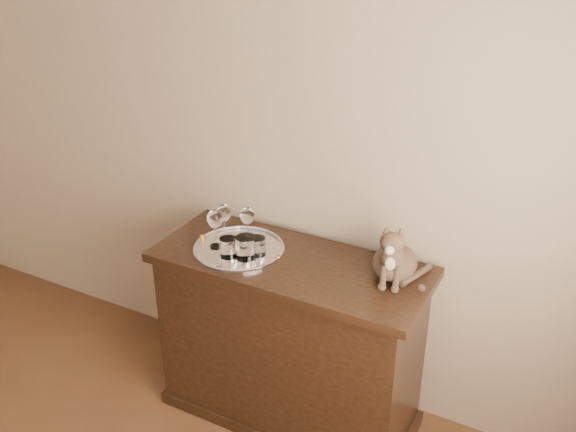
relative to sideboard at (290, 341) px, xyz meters
name	(u,v)px	position (x,y,z in m)	size (l,w,h in m)	color
wall_back	(208,108)	(-0.60, 0.31, 0.93)	(4.00, 0.10, 2.70)	tan
sideboard	(290,341)	(0.00, 0.00, 0.00)	(1.20, 0.50, 0.85)	black
tray	(239,250)	(-0.24, -0.03, 0.43)	(0.40, 0.40, 0.01)	white
wine_glass_a	(224,222)	(-0.34, 0.02, 0.52)	(0.06, 0.06, 0.17)	silver
wine_glass_b	(248,225)	(-0.24, 0.05, 0.52)	(0.07, 0.07, 0.17)	white
wine_glass_c	(215,228)	(-0.34, -0.06, 0.52)	(0.07, 0.07, 0.18)	white
tumbler_a	(245,248)	(-0.17, -0.08, 0.48)	(0.09, 0.09, 0.10)	white
tumbler_b	(228,247)	(-0.24, -0.10, 0.48)	(0.08, 0.08, 0.09)	white
tumbler_c	(257,246)	(-0.14, -0.03, 0.47)	(0.07, 0.07, 0.08)	silver
cat	(396,247)	(0.43, 0.08, 0.56)	(0.28, 0.26, 0.28)	brown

